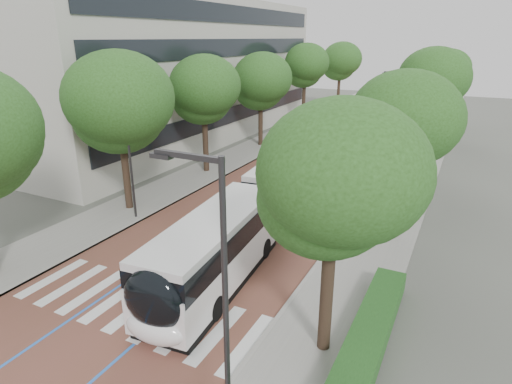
# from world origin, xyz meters

# --- Properties ---
(ground) EXTENTS (160.00, 160.00, 0.00)m
(ground) POSITION_xyz_m (0.00, 0.00, 0.00)
(ground) COLOR #51544C
(ground) RESTS_ON ground
(road) EXTENTS (11.00, 140.00, 0.02)m
(road) POSITION_xyz_m (0.00, 40.00, 0.01)
(road) COLOR brown
(road) RESTS_ON ground
(sidewalk_left) EXTENTS (4.00, 140.00, 0.12)m
(sidewalk_left) POSITION_xyz_m (-7.50, 40.00, 0.06)
(sidewalk_left) COLOR gray
(sidewalk_left) RESTS_ON ground
(sidewalk_right) EXTENTS (4.00, 140.00, 0.12)m
(sidewalk_right) POSITION_xyz_m (7.50, 40.00, 0.06)
(sidewalk_right) COLOR gray
(sidewalk_right) RESTS_ON ground
(kerb_left) EXTENTS (0.20, 140.00, 0.14)m
(kerb_left) POSITION_xyz_m (-5.60, 40.00, 0.06)
(kerb_left) COLOR gray
(kerb_left) RESTS_ON ground
(kerb_right) EXTENTS (0.20, 140.00, 0.14)m
(kerb_right) POSITION_xyz_m (5.60, 40.00, 0.06)
(kerb_right) COLOR gray
(kerb_right) RESTS_ON ground
(zebra_crossing) EXTENTS (10.55, 3.60, 0.01)m
(zebra_crossing) POSITION_xyz_m (0.20, 1.00, 0.03)
(zebra_crossing) COLOR silver
(zebra_crossing) RESTS_ON ground
(lane_line_left) EXTENTS (0.12, 126.00, 0.01)m
(lane_line_left) POSITION_xyz_m (-1.60, 40.00, 0.02)
(lane_line_left) COLOR blue
(lane_line_left) RESTS_ON road
(lane_line_right) EXTENTS (0.12, 126.00, 0.01)m
(lane_line_right) POSITION_xyz_m (1.60, 40.00, 0.02)
(lane_line_right) COLOR blue
(lane_line_right) RESTS_ON road
(office_building) EXTENTS (18.11, 40.00, 14.00)m
(office_building) POSITION_xyz_m (-19.47, 28.00, 7.00)
(office_building) COLOR beige
(office_building) RESTS_ON ground
(streetlight_near) EXTENTS (1.82, 0.20, 8.00)m
(streetlight_near) POSITION_xyz_m (6.62, -3.00, 4.82)
(streetlight_near) COLOR #2D2D2F
(streetlight_near) RESTS_ON sidewalk_right
(streetlight_far) EXTENTS (1.82, 0.20, 8.00)m
(streetlight_far) POSITION_xyz_m (6.62, 22.00, 4.82)
(streetlight_far) COLOR #2D2D2F
(streetlight_far) RESTS_ON sidewalk_right
(lamp_post_left) EXTENTS (0.14, 0.14, 8.00)m
(lamp_post_left) POSITION_xyz_m (-6.10, 8.00, 4.12)
(lamp_post_left) COLOR #2D2D2F
(lamp_post_left) RESTS_ON sidewalk_left
(trees_left) EXTENTS (6.40, 61.06, 9.20)m
(trees_left) POSITION_xyz_m (-7.50, 22.50, 6.42)
(trees_left) COLOR black
(trees_left) RESTS_ON ground
(trees_right) EXTENTS (6.03, 47.04, 9.12)m
(trees_right) POSITION_xyz_m (7.70, 20.92, 6.17)
(trees_right) COLOR black
(trees_right) RESTS_ON ground
(lead_bus) EXTENTS (4.04, 18.54, 3.20)m
(lead_bus) POSITION_xyz_m (1.78, 7.76, 1.63)
(lead_bus) COLOR black
(lead_bus) RESTS_ON ground
(bus_queued_0) EXTENTS (2.62, 12.42, 3.20)m
(bus_queued_0) POSITION_xyz_m (2.40, 23.63, 1.62)
(bus_queued_0) COLOR white
(bus_queued_0) RESTS_ON ground
(bus_queued_1) EXTENTS (2.83, 12.46, 3.20)m
(bus_queued_1) POSITION_xyz_m (2.12, 37.64, 1.62)
(bus_queued_1) COLOR white
(bus_queued_1) RESTS_ON ground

